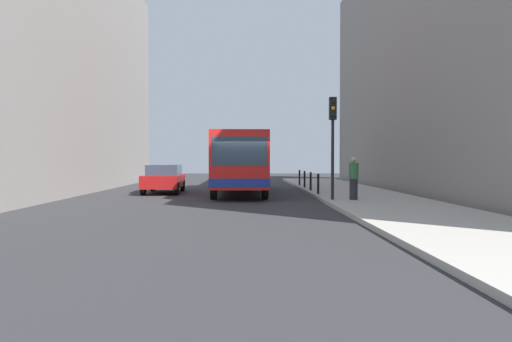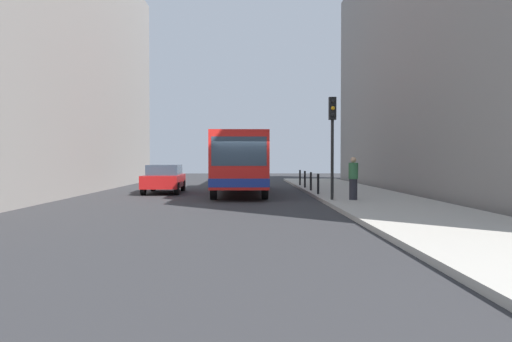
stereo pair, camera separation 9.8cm
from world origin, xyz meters
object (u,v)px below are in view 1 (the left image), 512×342
Objects in this scene: bollard_mid at (311,181)px; pedestrian_near_signal at (354,178)px; bollard_near at (318,184)px; car_beside_bus at (164,178)px; bollard_farthest at (299,178)px; traffic_light at (333,128)px; bollard_far at (305,179)px; bus at (239,160)px.

pedestrian_near_signal reaches higher than bollard_mid.
bollard_near is 3.38m from pedestrian_near_signal.
bollard_farthest is at bearing -149.65° from car_beside_bus.
bollard_farthest is (0.00, 5.21, 0.00)m from bollard_mid.
bollard_far is (-0.10, 8.36, -2.38)m from traffic_light.
bollard_mid and bollard_farthest have the same top height.
bollard_near is 5.21m from bollard_far.
bollard_far is (0.00, 2.60, 0.00)m from bollard_mid.
bollard_far is 1.00× the size of bollard_farthest.
pedestrian_near_signal is at bearing -73.85° from bollard_near.
bollard_mid is (3.71, -0.28, -1.10)m from bus.
bollard_farthest is (3.71, 4.92, -1.10)m from bus.
car_beside_bus is at bearing -89.07° from pedestrian_near_signal.
bus is 11.63× the size of bollard_far.
bollard_near and bollard_far have the same top height.
bollard_mid is at bearing -134.00° from pedestrian_near_signal.
bus is 7.26m from traffic_light.
bollard_mid is 0.55× the size of pedestrian_near_signal.
pedestrian_near_signal is at bearing -85.17° from bollard_farthest.
car_beside_bus is 2.60× the size of pedestrian_near_signal.
bus is 2.48× the size of car_beside_bus.
car_beside_bus reaches higher than bollard_mid.
bollard_far is at bearing 90.00° from bollard_near.
car_beside_bus is 8.23m from bollard_near.
pedestrian_near_signal is at bearing 142.28° from car_beside_bus.
bus reaches higher than bollard_near.
bus is at bearing -147.95° from bollard_far.
bollard_mid is 1.00× the size of bollard_far.
bollard_far is 2.60m from bollard_farthest.
bollard_mid is 2.60m from bollard_far.
traffic_light is 3.95m from bollard_near.
bollard_mid is 5.21m from bollard_farthest.
bollard_near is 1.00× the size of bollard_far.
bollard_farthest is at bearing -138.27° from pedestrian_near_signal.
bus is 4.06m from car_beside_bus.
pedestrian_near_signal reaches higher than bollard_farthest.
car_beside_bus is at bearing -163.97° from bollard_far.
bus reaches higher than bollard_far.
bollard_near is at bearing 91.81° from traffic_light.
bollard_near is 2.60m from bollard_mid.
bollard_near is 1.00× the size of bollard_mid.
car_beside_bus is 1.09× the size of traffic_light.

